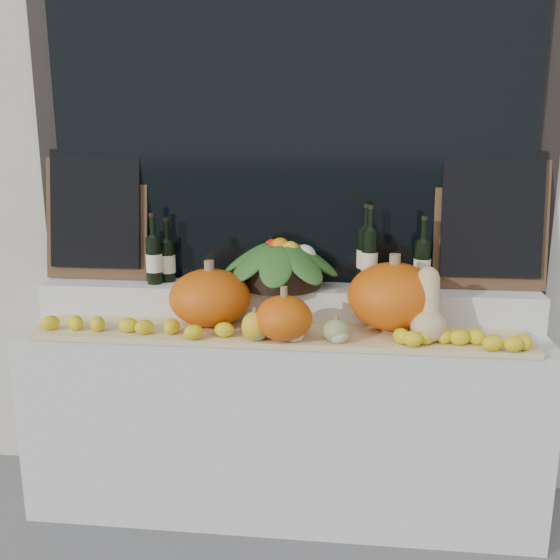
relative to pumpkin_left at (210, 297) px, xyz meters
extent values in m
cube|color=beige|center=(0.31, 0.79, 1.22)|extent=(7.00, 0.90, 4.50)
cube|color=black|center=(0.31, 0.34, 0.87)|extent=(2.40, 0.04, 2.10)
cube|color=black|center=(0.31, 0.31, 0.87)|extent=(2.20, 0.02, 2.00)
cube|color=silver|center=(0.31, 0.06, -0.59)|extent=(2.30, 0.55, 0.88)
cube|color=silver|center=(0.31, 0.21, -0.07)|extent=(2.30, 0.25, 0.16)
cube|color=tan|center=(0.31, -0.06, -0.14)|extent=(2.10, 0.32, 0.02)
ellipsoid|color=#DA5A0B|center=(0.00, 0.00, 0.00)|extent=(0.45, 0.45, 0.25)
ellipsoid|color=#DA5A0B|center=(0.80, 0.04, 0.02)|extent=(0.47, 0.47, 0.29)
ellipsoid|color=#DA5A0B|center=(0.34, -0.17, -0.03)|extent=(0.27, 0.27, 0.19)
ellipsoid|color=#D7AF7E|center=(0.93, -0.12, -0.06)|extent=(0.15, 0.15, 0.13)
cylinder|color=#D7AF7E|center=(0.93, -0.07, 0.05)|extent=(0.09, 0.14, 0.18)
sphere|color=#D7AF7E|center=(0.93, -0.03, 0.12)|extent=(0.09, 0.09, 0.09)
ellipsoid|color=#36651E|center=(0.56, -0.17, -0.08)|extent=(0.11, 0.11, 0.10)
cylinder|color=olive|center=(0.56, -0.17, -0.02)|extent=(0.02, 0.02, 0.02)
ellipsoid|color=#36651E|center=(0.24, -0.18, -0.08)|extent=(0.09, 0.09, 0.08)
cylinder|color=olive|center=(0.24, -0.18, -0.03)|extent=(0.02, 0.02, 0.02)
ellipsoid|color=beige|center=(0.38, -0.18, -0.09)|extent=(0.09, 0.09, 0.07)
cylinder|color=olive|center=(0.38, -0.18, -0.04)|extent=(0.02, 0.02, 0.02)
ellipsoid|color=gold|center=(0.23, -0.18, -0.06)|extent=(0.11, 0.11, 0.12)
cylinder|color=olive|center=(0.23, -0.18, 0.01)|extent=(0.02, 0.02, 0.02)
ellipsoid|color=beige|center=(0.57, -0.18, -0.09)|extent=(0.09, 0.09, 0.07)
cylinder|color=olive|center=(0.57, -0.18, -0.04)|extent=(0.02, 0.02, 0.02)
cylinder|color=black|center=(0.29, 0.20, 0.06)|extent=(0.37, 0.37, 0.11)
cylinder|color=black|center=(-0.30, 0.18, 0.12)|extent=(0.07, 0.07, 0.22)
cylinder|color=black|center=(-0.30, 0.18, 0.28)|extent=(0.03, 0.03, 0.10)
cylinder|color=beige|center=(-0.30, 0.18, 0.11)|extent=(0.08, 0.08, 0.08)
cylinder|color=black|center=(-0.30, 0.18, 0.33)|extent=(0.03, 0.03, 0.02)
cylinder|color=black|center=(-0.26, 0.24, 0.11)|extent=(0.07, 0.07, 0.19)
cylinder|color=black|center=(-0.26, 0.24, 0.25)|extent=(0.03, 0.03, 0.10)
cylinder|color=beige|center=(-0.26, 0.24, 0.10)|extent=(0.08, 0.08, 0.08)
cylinder|color=black|center=(-0.26, 0.24, 0.31)|extent=(0.03, 0.03, 0.02)
cylinder|color=black|center=(0.68, 0.29, 0.14)|extent=(0.08, 0.08, 0.26)
cylinder|color=black|center=(0.68, 0.29, 0.32)|extent=(0.03, 0.03, 0.10)
cylinder|color=beige|center=(0.68, 0.29, 0.13)|extent=(0.08, 0.08, 0.08)
cylinder|color=black|center=(0.68, 0.29, 0.38)|extent=(0.03, 0.03, 0.02)
cylinder|color=black|center=(0.69, 0.22, 0.14)|extent=(0.07, 0.07, 0.26)
cylinder|color=black|center=(0.69, 0.22, 0.32)|extent=(0.03, 0.03, 0.10)
cylinder|color=beige|center=(0.69, 0.22, 0.13)|extent=(0.08, 0.08, 0.08)
cylinder|color=black|center=(0.69, 0.22, 0.38)|extent=(0.03, 0.03, 0.02)
cylinder|color=black|center=(0.93, 0.20, 0.12)|extent=(0.07, 0.07, 0.22)
cylinder|color=black|center=(0.93, 0.20, 0.28)|extent=(0.03, 0.03, 0.10)
cylinder|color=beige|center=(0.93, 0.20, 0.11)|extent=(0.08, 0.08, 0.08)
cylinder|color=black|center=(0.93, 0.20, 0.34)|extent=(0.03, 0.03, 0.02)
cube|color=#4C331E|center=(-0.61, 0.28, 0.32)|extent=(0.50, 0.11, 0.61)
cube|color=black|center=(-0.61, 0.27, 0.35)|extent=(0.44, 0.11, 0.56)
cube|color=#4C331E|center=(1.23, 0.28, 0.32)|extent=(0.50, 0.11, 0.61)
cube|color=black|center=(1.23, 0.27, 0.35)|extent=(0.44, 0.11, 0.56)
camera|label=1|loc=(0.60, -2.59, 0.72)|focal=40.00mm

